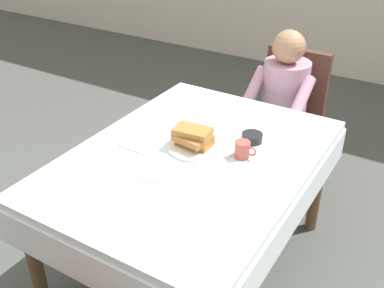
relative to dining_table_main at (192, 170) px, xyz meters
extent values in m
plane|color=#474C47|center=(0.00, 0.00, -0.65)|extent=(14.00, 14.00, 0.00)
cube|color=silver|center=(0.00, 0.00, 0.07)|extent=(1.10, 1.50, 0.04)
cube|color=silver|center=(0.00, -0.76, -0.04)|extent=(1.10, 0.01, 0.18)
cube|color=silver|center=(0.00, 0.76, -0.04)|extent=(1.10, 0.01, 0.18)
cube|color=silver|center=(-0.56, 0.00, -0.04)|extent=(0.01, 1.50, 0.18)
cube|color=silver|center=(0.56, 0.00, -0.04)|extent=(0.01, 1.50, 0.18)
cylinder|color=brown|center=(-0.47, -0.67, -0.30)|extent=(0.07, 0.07, 0.70)
cylinder|color=brown|center=(-0.47, 0.67, -0.30)|extent=(0.07, 0.07, 0.70)
cylinder|color=brown|center=(0.47, 0.67, -0.30)|extent=(0.07, 0.07, 0.70)
cube|color=#4C2D23|center=(0.08, 1.07, -0.23)|extent=(0.44, 0.44, 0.05)
cube|color=#4C2D23|center=(0.08, 1.27, 0.04)|extent=(0.44, 0.06, 0.48)
cylinder|color=#2D2319|center=(0.26, 0.89, -0.45)|extent=(0.04, 0.04, 0.40)
cylinder|color=#2D2319|center=(-0.10, 0.89, -0.45)|extent=(0.04, 0.04, 0.40)
cylinder|color=#2D2319|center=(0.26, 1.25, -0.45)|extent=(0.04, 0.04, 0.40)
cylinder|color=#2D2319|center=(-0.10, 1.25, -0.45)|extent=(0.04, 0.04, 0.40)
cylinder|color=#B2849E|center=(0.08, 1.05, 0.03)|extent=(0.30, 0.30, 0.46)
sphere|color=#A37556|center=(0.08, 1.03, 0.36)|extent=(0.21, 0.21, 0.21)
cylinder|color=#B2849E|center=(0.24, 0.91, 0.10)|extent=(0.08, 0.29, 0.23)
cylinder|color=#B2849E|center=(-0.08, 0.91, 0.10)|extent=(0.08, 0.29, 0.23)
cylinder|color=#383D51|center=(0.16, 0.87, -0.43)|extent=(0.10, 0.10, 0.45)
cylinder|color=#383D51|center=(0.00, 0.87, -0.43)|extent=(0.10, 0.10, 0.45)
cylinder|color=white|center=(-0.03, 0.07, 0.10)|extent=(0.28, 0.28, 0.02)
cube|color=#A36B33|center=(-0.03, 0.07, 0.12)|extent=(0.18, 0.12, 0.03)
cube|color=#A36B33|center=(-0.03, 0.06, 0.15)|extent=(0.19, 0.16, 0.03)
cube|color=#A36B33|center=(-0.04, 0.06, 0.18)|extent=(0.19, 0.14, 0.03)
cylinder|color=#B24C42|center=(0.22, 0.11, 0.13)|extent=(0.08, 0.08, 0.08)
torus|color=#B24C42|center=(0.27, 0.11, 0.14)|extent=(0.05, 0.01, 0.05)
cylinder|color=black|center=(0.19, 0.28, 0.11)|extent=(0.11, 0.11, 0.04)
cube|color=silver|center=(-0.22, 0.05, 0.09)|extent=(0.03, 0.18, 0.00)
cube|color=silver|center=(0.16, 0.05, 0.09)|extent=(0.02, 0.20, 0.00)
cube|color=silver|center=(-0.04, -0.29, 0.09)|extent=(0.15, 0.05, 0.00)
cube|color=white|center=(-0.29, -0.06, 0.09)|extent=(0.18, 0.13, 0.01)
camera|label=1|loc=(1.00, -1.65, 1.28)|focal=42.99mm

